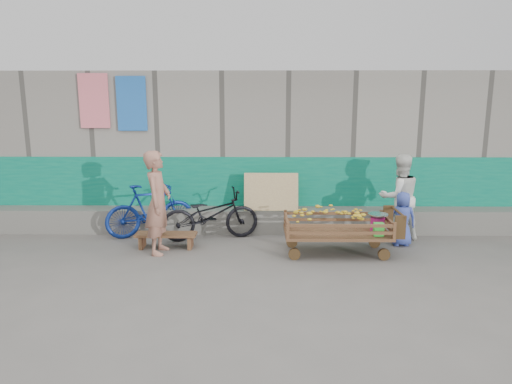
{
  "coord_description": "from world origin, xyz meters",
  "views": [
    {
      "loc": [
        0.12,
        -6.04,
        2.45
      ],
      "look_at": [
        0.03,
        1.2,
        1.0
      ],
      "focal_mm": 32.0,
      "sensor_mm": 36.0,
      "label": 1
    }
  ],
  "objects_px": {
    "bicycle_dark": "(210,215)",
    "bicycle_blue": "(150,210)",
    "bench": "(166,237)",
    "banana_cart": "(335,222)",
    "vendor_man": "(158,203)",
    "child": "(402,219)",
    "woman": "(399,197)"
  },
  "relations": [
    {
      "from": "vendor_man",
      "to": "bicycle_blue",
      "type": "distance_m",
      "value": 1.08
    },
    {
      "from": "bicycle_blue",
      "to": "bicycle_dark",
      "type": "bearing_deg",
      "value": -124.61
    },
    {
      "from": "child",
      "to": "bicycle_dark",
      "type": "bearing_deg",
      "value": -4.4
    },
    {
      "from": "banana_cart",
      "to": "child",
      "type": "distance_m",
      "value": 1.31
    },
    {
      "from": "bicycle_dark",
      "to": "bicycle_blue",
      "type": "height_order",
      "value": "bicycle_blue"
    },
    {
      "from": "woman",
      "to": "bicycle_dark",
      "type": "distance_m",
      "value": 3.39
    },
    {
      "from": "vendor_man",
      "to": "woman",
      "type": "distance_m",
      "value": 4.21
    },
    {
      "from": "child",
      "to": "bench",
      "type": "bearing_deg",
      "value": 3.66
    },
    {
      "from": "bench",
      "to": "bicycle_blue",
      "type": "xyz_separation_m",
      "value": [
        -0.43,
        0.7,
        0.3
      ]
    },
    {
      "from": "woman",
      "to": "bicycle_blue",
      "type": "relative_size",
      "value": 0.95
    },
    {
      "from": "banana_cart",
      "to": "vendor_man",
      "type": "xyz_separation_m",
      "value": [
        -2.86,
        0.02,
        0.31
      ]
    },
    {
      "from": "banana_cart",
      "to": "bench",
      "type": "relative_size",
      "value": 1.8
    },
    {
      "from": "woman",
      "to": "child",
      "type": "distance_m",
      "value": 0.49
    },
    {
      "from": "bicycle_dark",
      "to": "woman",
      "type": "bearing_deg",
      "value": -103.56
    },
    {
      "from": "child",
      "to": "bicycle_blue",
      "type": "distance_m",
      "value": 4.48
    },
    {
      "from": "bench",
      "to": "child",
      "type": "xyz_separation_m",
      "value": [
        4.02,
        0.19,
        0.28
      ]
    },
    {
      "from": "bench",
      "to": "vendor_man",
      "type": "distance_m",
      "value": 0.7
    },
    {
      "from": "banana_cart",
      "to": "woman",
      "type": "xyz_separation_m",
      "value": [
        1.27,
        0.85,
        0.24
      ]
    },
    {
      "from": "woman",
      "to": "bicycle_dark",
      "type": "relative_size",
      "value": 0.89
    },
    {
      "from": "banana_cart",
      "to": "bench",
      "type": "bearing_deg",
      "value": 174.61
    },
    {
      "from": "banana_cart",
      "to": "bicycle_blue",
      "type": "height_order",
      "value": "bicycle_blue"
    },
    {
      "from": "banana_cart",
      "to": "child",
      "type": "relative_size",
      "value": 1.96
    },
    {
      "from": "bicycle_dark",
      "to": "bicycle_blue",
      "type": "xyz_separation_m",
      "value": [
        -1.12,
        0.2,
        0.03
      ]
    },
    {
      "from": "bench",
      "to": "vendor_man",
      "type": "relative_size",
      "value": 0.61
    },
    {
      "from": "child",
      "to": "bicycle_dark",
      "type": "distance_m",
      "value": 3.34
    },
    {
      "from": "banana_cart",
      "to": "bench",
      "type": "distance_m",
      "value": 2.83
    },
    {
      "from": "vendor_man",
      "to": "woman",
      "type": "relative_size",
      "value": 1.1
    },
    {
      "from": "banana_cart",
      "to": "vendor_man",
      "type": "relative_size",
      "value": 1.09
    },
    {
      "from": "vendor_man",
      "to": "child",
      "type": "relative_size",
      "value": 1.79
    },
    {
      "from": "banana_cart",
      "to": "vendor_man",
      "type": "distance_m",
      "value": 2.87
    },
    {
      "from": "banana_cart",
      "to": "woman",
      "type": "height_order",
      "value": "woman"
    },
    {
      "from": "child",
      "to": "bicycle_dark",
      "type": "relative_size",
      "value": 0.54
    }
  ]
}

